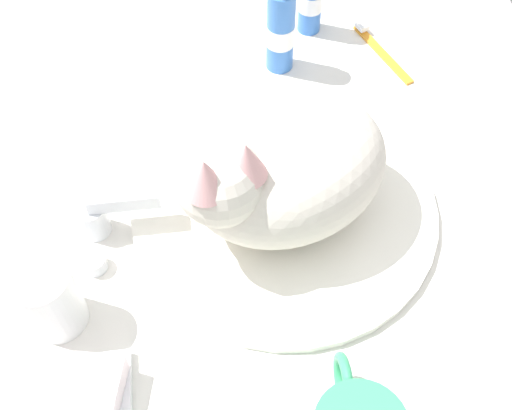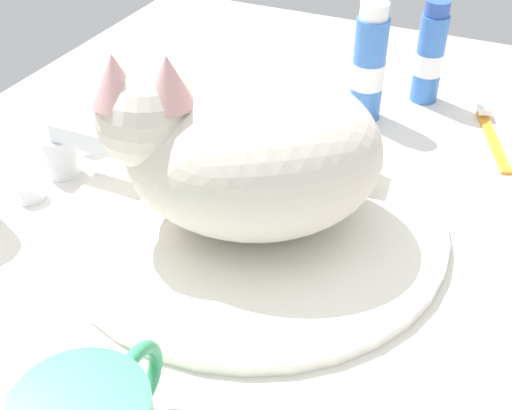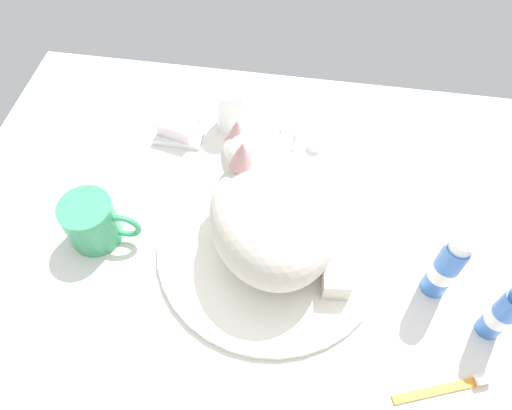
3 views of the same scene
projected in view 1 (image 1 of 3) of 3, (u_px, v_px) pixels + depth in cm
name	position (u px, v px, depth cm)	size (l,w,h in cm)	color
ground_plane	(283.00, 218.00, 76.75)	(110.00, 82.50, 3.00)	silver
sink_basin	(284.00, 208.00, 75.05)	(36.26, 36.26, 1.17)	white
faucet	(102.00, 215.00, 71.77)	(13.00, 9.88, 6.39)	silver
cat	(277.00, 167.00, 67.95)	(25.32, 27.82, 17.41)	beige
rinse_cup	(50.00, 299.00, 63.75)	(6.03, 6.03, 8.88)	white
soap_dish	(99.00, 398.00, 61.80)	(9.00, 6.40, 1.20)	white
soap_bar	(95.00, 391.00, 60.19)	(6.56, 5.00, 2.74)	silver
toothpaste_bottle	(281.00, 28.00, 84.92)	(3.89, 3.89, 14.06)	#3870C6
toothbrush	(379.00, 48.00, 91.60)	(13.37, 6.06, 1.60)	orange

